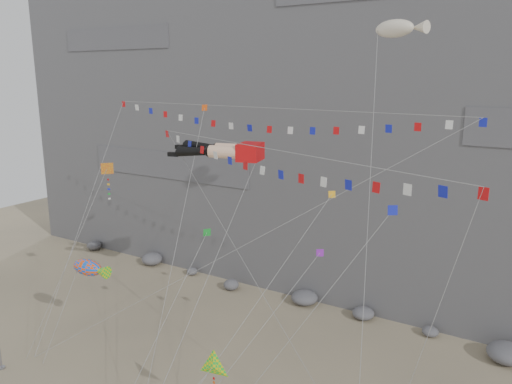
# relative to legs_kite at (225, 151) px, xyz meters

# --- Properties ---
(cliff) EXTENTS (80.00, 28.00, 50.00)m
(cliff) POSITION_rel_legs_kite_xyz_m (2.38, 24.82, 8.79)
(cliff) COLOR slate
(cliff) RESTS_ON ground
(talus_boulders) EXTENTS (60.00, 3.00, 1.20)m
(talus_boulders) POSITION_rel_legs_kite_xyz_m (2.38, 9.82, -15.61)
(talus_boulders) COLOR slate
(talus_boulders) RESTS_ON ground
(legs_kite) EXTENTS (8.65, 18.01, 23.30)m
(legs_kite) POSITION_rel_legs_kite_xyz_m (0.00, 0.00, 0.00)
(legs_kite) COLOR red
(legs_kite) RESTS_ON ground
(flag_banner_upper) EXTENTS (33.02, 14.56, 26.70)m
(flag_banner_upper) POSITION_rel_legs_kite_xyz_m (1.37, 2.83, 3.18)
(flag_banner_upper) COLOR red
(flag_banner_upper) RESTS_ON ground
(flag_banner_lower) EXTENTS (25.60, 9.83, 20.05)m
(flag_banner_lower) POSITION_rel_legs_kite_xyz_m (6.72, -4.55, 1.17)
(flag_banner_lower) COLOR red
(flag_banner_lower) RESTS_ON ground
(harlequin_kite) EXTENTS (5.32, 6.83, 16.43)m
(harlequin_kite) POSITION_rel_legs_kite_xyz_m (-7.77, -4.86, -1.42)
(harlequin_kite) COLOR red
(harlequin_kite) RESTS_ON ground
(fish_windsock) EXTENTS (4.54, 3.72, 8.56)m
(fish_windsock) POSITION_rel_legs_kite_xyz_m (-7.78, -7.41, -8.67)
(fish_windsock) COLOR #FF4F0D
(fish_windsock) RESTS_ON ground
(delta_kite) EXTENTS (4.02, 6.18, 8.27)m
(delta_kite) POSITION_rel_legs_kite_xyz_m (6.16, -10.35, -10.97)
(delta_kite) COLOR yellow
(delta_kite) RESTS_ON ground
(blimp_windsock) EXTENTS (5.05, 13.42, 27.72)m
(blimp_windsock) POSITION_rel_legs_kite_xyz_m (11.95, 2.15, 8.54)
(blimp_windsock) COLOR #F4E6C9
(blimp_windsock) RESTS_ON ground
(small_kite_a) EXTENTS (4.98, 14.05, 23.94)m
(small_kite_a) POSITION_rel_legs_kite_xyz_m (-2.63, 0.80, 2.64)
(small_kite_a) COLOR #EF5514
(small_kite_a) RESTS_ON ground
(small_kite_b) EXTENTS (5.58, 10.76, 15.12)m
(small_kite_b) POSITION_rel_legs_kite_xyz_m (8.86, -1.91, -6.24)
(small_kite_b) COLOR purple
(small_kite_b) RESTS_ON ground
(small_kite_c) EXTENTS (1.93, 9.51, 14.30)m
(small_kite_c) POSITION_rel_legs_kite_xyz_m (1.69, -4.89, -5.17)
(small_kite_c) COLOR green
(small_kite_c) RESTS_ON ground
(small_kite_d) EXTENTS (5.83, 14.61, 20.37)m
(small_kite_d) POSITION_rel_legs_kite_xyz_m (8.91, -0.55, -2.63)
(small_kite_d) COLOR #FFAE15
(small_kite_d) RESTS_ON ground
(small_kite_e) EXTENTS (9.53, 6.93, 18.43)m
(small_kite_e) POSITION_rel_legs_kite_xyz_m (14.69, -6.02, -1.53)
(small_kite_e) COLOR #141DB7
(small_kite_e) RESTS_ON ground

